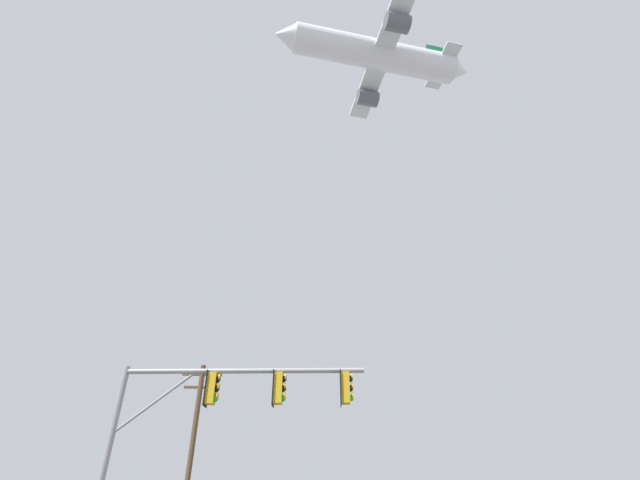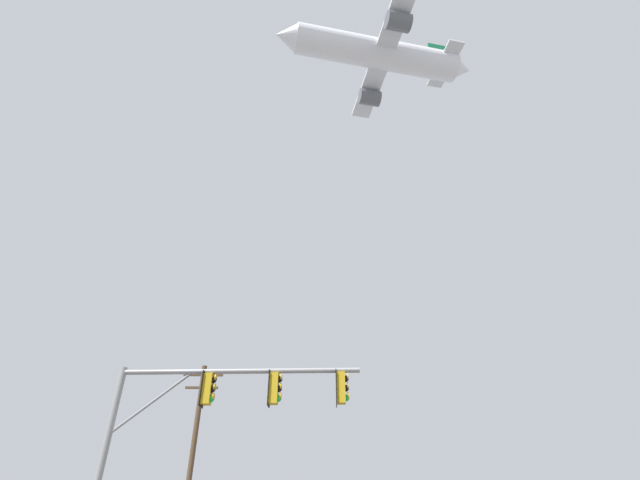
# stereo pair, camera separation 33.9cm
# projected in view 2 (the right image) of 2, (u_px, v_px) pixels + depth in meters

# --- Properties ---
(signal_pole_near) EXTENTS (7.45, 0.76, 5.51)m
(signal_pole_near) POSITION_uv_depth(u_px,v_px,m) (216.00, 406.00, 13.02)
(signal_pole_near) COLOR gray
(signal_pole_near) RESTS_ON ground
(utility_pole) EXTENTS (2.20, 0.28, 8.72)m
(utility_pole) POSITION_uv_depth(u_px,v_px,m) (194.00, 444.00, 22.81)
(utility_pole) COLOR brown
(utility_pole) RESTS_ON ground
(airplane) EXTENTS (25.52, 19.72, 6.95)m
(airplane) POSITION_uv_depth(u_px,v_px,m) (377.00, 54.00, 54.98)
(airplane) COLOR white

